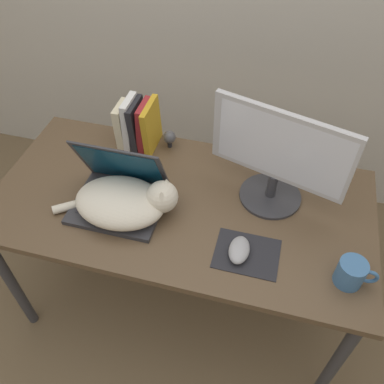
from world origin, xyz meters
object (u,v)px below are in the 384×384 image
Objects in this scene: cat at (126,201)px; mug at (351,273)px; computer_mouse at (239,250)px; laptop at (119,193)px; external_monitor at (278,157)px; book_row at (138,124)px; webcam at (169,137)px.

cat reaches higher than mug.
computer_mouse is 0.88× the size of mug.
external_monitor is (0.54, 0.17, 0.15)m from laptop.
book_row is at bearing 151.66° from mug.
laptop is at bearing -81.87° from book_row.
external_monitor is at bearing -22.05° from webcam.
laptop is 1.49× the size of book_row.
webcam is (0.04, 0.40, -0.01)m from cat.
laptop is at bearing 170.98° from mug.
book_row is at bearing 98.13° from laptop.
webcam is (0.13, 0.01, -0.05)m from book_row.
mug is at bearing -6.42° from cat.
cat is 0.44m from computer_mouse.
webcam is at bearing 6.18° from book_row.
book_row reaches higher than webcam.
webcam is at bearing 76.83° from laptop.
webcam is at bearing 129.43° from computer_mouse.
mug is (0.87, -0.47, -0.06)m from book_row.
book_row is at bearing 103.43° from cat.
external_monitor is at bearing 76.66° from computer_mouse.
book_row is (-0.52, 0.46, 0.08)m from computer_mouse.
laptop is 0.06m from cat.
cat is 0.79m from mug.
external_monitor is at bearing 17.53° from laptop.
laptop is at bearing -162.47° from external_monitor.
external_monitor is at bearing 23.28° from cat.
book_row is at bearing 138.64° from computer_mouse.
cat is at bearing -76.57° from book_row.
laptop is 2.53× the size of mug.
computer_mouse is 0.70m from book_row.
webcam is 0.61× the size of mug.
webcam is at bearing 84.25° from cat.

